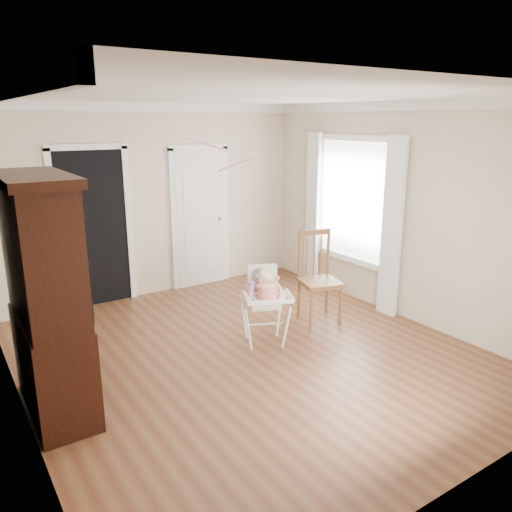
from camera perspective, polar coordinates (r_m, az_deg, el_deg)
floor at (r=5.55m, az=-0.65°, el=-11.17°), size 5.00×5.00×0.00m
ceiling at (r=4.98m, az=-0.74°, el=17.90°), size 5.00×5.00×0.00m
wall_back at (r=7.29m, az=-11.46°, el=6.12°), size 4.50×0.00×4.50m
wall_left at (r=4.35m, az=-26.47°, el=-1.33°), size 0.00×5.00×5.00m
wall_right at (r=6.57m, az=16.11°, el=4.84°), size 0.00×5.00×5.00m
crown_molding at (r=4.97m, az=-0.74°, el=17.21°), size 4.50×5.00×0.12m
doorway at (r=7.03m, az=-18.10°, el=3.35°), size 1.06×0.05×2.22m
closet_door at (r=7.61m, az=-6.37°, el=4.23°), size 0.96×0.09×2.13m
window_right at (r=7.06m, az=10.77°, el=5.35°), size 0.13×1.84×2.30m
high_chair at (r=5.61m, az=0.99°, el=-4.65°), size 0.73×0.80×0.91m
baby at (r=5.59m, az=0.96°, el=-3.42°), size 0.23×0.25×0.37m
cake at (r=5.37m, az=1.29°, el=-4.03°), size 0.28×0.28×0.13m
sippy_cup at (r=5.40m, az=-0.55°, el=-3.71°), size 0.08×0.08×0.19m
china_cabinet at (r=4.52m, az=-22.77°, el=-4.49°), size 0.55×1.23×2.07m
dining_chair at (r=6.35m, az=7.19°, el=-2.66°), size 0.57×0.57×1.13m
streamer at (r=5.23m, az=-5.73°, el=12.65°), size 0.29×0.42×0.15m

